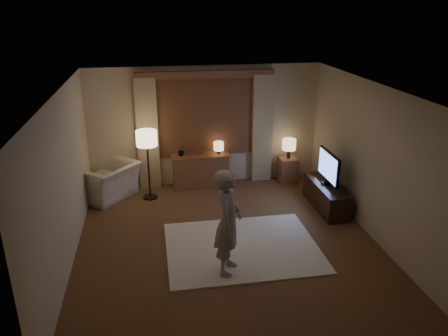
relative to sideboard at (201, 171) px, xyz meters
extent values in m
cube|color=brown|center=(0.15, -2.50, -0.36)|extent=(5.00, 5.50, 0.02)
cube|color=silver|center=(0.15, -2.50, 2.26)|extent=(5.00, 5.50, 0.02)
cube|color=beige|center=(0.15, 0.26, 0.95)|extent=(5.00, 0.02, 2.60)
cube|color=beige|center=(0.15, -5.26, 0.95)|extent=(5.00, 0.02, 2.60)
cube|color=beige|center=(-2.36, -2.50, 0.95)|extent=(0.02, 5.50, 2.60)
cube|color=beige|center=(2.66, -2.50, 0.95)|extent=(0.02, 5.50, 2.60)
cube|color=black|center=(0.15, 0.23, 1.20)|extent=(2.00, 0.01, 1.70)
cube|color=brown|center=(0.15, 0.22, 1.20)|extent=(2.08, 0.04, 1.78)
cube|color=tan|center=(-1.10, 0.15, 0.85)|extent=(0.45, 0.12, 2.40)
cube|color=tan|center=(1.40, 0.15, 0.85)|extent=(0.45, 0.12, 2.40)
cube|color=brown|center=(0.15, 0.17, 2.07)|extent=(2.90, 0.14, 0.16)
cube|color=white|center=(0.36, -2.68, -0.34)|extent=(2.50, 2.00, 0.02)
cube|color=brown|center=(0.00, 0.00, 0.00)|extent=(1.20, 0.40, 0.70)
cube|color=brown|center=(0.00, 0.00, 0.45)|extent=(0.16, 0.02, 0.20)
imported|color=#999999|center=(-0.40, 0.00, 0.50)|extent=(0.17, 0.13, 0.30)
cylinder|color=black|center=(0.40, 0.00, 0.41)|extent=(0.08, 0.08, 0.12)
cylinder|color=#FFD899|center=(0.40, 0.00, 0.56)|extent=(0.22, 0.22, 0.18)
cylinder|color=black|center=(-1.11, -0.42, -0.34)|extent=(0.31, 0.31, 0.03)
cylinder|color=black|center=(-1.11, -0.42, 0.23)|extent=(0.04, 0.04, 1.15)
cylinder|color=#FFD899|center=(-1.11, -0.42, 0.94)|extent=(0.42, 0.42, 0.31)
imported|color=#F1E3C6|center=(-1.97, -0.26, 0.01)|extent=(1.47, 1.49, 0.73)
cube|color=brown|center=(1.97, -0.05, -0.07)|extent=(0.40, 0.40, 0.56)
cylinder|color=black|center=(1.97, -0.05, 0.31)|extent=(0.08, 0.08, 0.20)
cylinder|color=#FFD899|center=(1.97, -0.05, 0.53)|extent=(0.30, 0.30, 0.24)
cube|color=black|center=(2.30, -1.49, -0.10)|extent=(0.45, 1.40, 0.50)
cube|color=black|center=(2.30, -1.49, 0.18)|extent=(0.22, 0.10, 0.06)
cube|color=black|center=(2.30, -1.49, 0.53)|extent=(0.05, 0.91, 0.56)
cube|color=#537CE2|center=(2.27, -1.49, 0.53)|extent=(0.00, 0.85, 0.50)
imported|color=#AAA69D|center=(0.01, -3.31, 0.49)|extent=(0.58, 0.70, 1.63)
camera|label=1|loc=(-1.00, -8.85, 3.49)|focal=35.00mm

